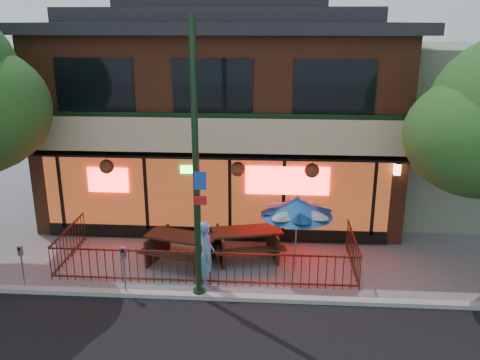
% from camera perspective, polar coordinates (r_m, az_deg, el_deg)
% --- Properties ---
extents(ground, '(80.00, 80.00, 0.00)m').
position_cam_1_polar(ground, '(13.95, -4.35, -12.02)').
color(ground, gray).
rests_on(ground, ground).
extents(curb, '(80.00, 0.25, 0.12)m').
position_cam_1_polar(curb, '(13.49, -4.66, -12.84)').
color(curb, '#999993').
rests_on(curb, ground).
extents(restaurant_building, '(12.96, 9.49, 8.05)m').
position_cam_1_polar(restaurant_building, '(19.40, -1.64, 9.37)').
color(restaurant_building, brown).
rests_on(restaurant_building, ground).
extents(neighbor_building, '(6.00, 7.00, 6.00)m').
position_cam_1_polar(neighbor_building, '(21.31, 23.55, 5.59)').
color(neighbor_building, gray).
rests_on(neighbor_building, ground).
extents(patio_fence, '(8.44, 2.62, 1.00)m').
position_cam_1_polar(patio_fence, '(14.09, -4.12, -8.79)').
color(patio_fence, '#4A1A0F').
rests_on(patio_fence, ground).
extents(street_light, '(0.43, 0.32, 7.00)m').
position_cam_1_polar(street_light, '(12.32, -4.94, -0.10)').
color(street_light, black).
rests_on(street_light, ground).
extents(picnic_table_left, '(2.37, 2.05, 0.87)m').
position_cam_1_polar(picnic_table_left, '(15.12, -6.63, -7.22)').
color(picnic_table_left, '#351C13').
rests_on(picnic_table_left, ground).
extents(picnic_table_right, '(2.37, 2.02, 0.88)m').
position_cam_1_polar(picnic_table_right, '(15.34, 0.78, -6.67)').
color(picnic_table_right, '#362012').
rests_on(picnic_table_right, ground).
extents(patio_umbrella, '(2.00, 2.00, 2.28)m').
position_cam_1_polar(patio_umbrella, '(14.11, 6.40, -3.01)').
color(patio_umbrella, gray).
rests_on(patio_umbrella, ground).
extents(pedestrian, '(0.58, 0.77, 1.89)m').
position_cam_1_polar(pedestrian, '(13.58, -3.83, -8.37)').
color(pedestrian, '#608FC0').
rests_on(pedestrian, ground).
extents(parking_meter_near, '(0.13, 0.11, 1.36)m').
position_cam_1_polar(parking_meter_near, '(13.50, -12.91, -9.08)').
color(parking_meter_near, '#919498').
rests_on(parking_meter_near, ground).
extents(parking_meter_far, '(0.14, 0.13, 1.28)m').
position_cam_1_polar(parking_meter_far, '(14.60, -23.32, -8.29)').
color(parking_meter_far, '#979A9F').
rests_on(parking_meter_far, ground).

